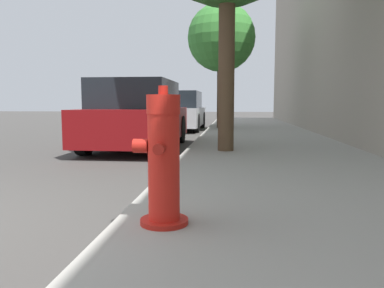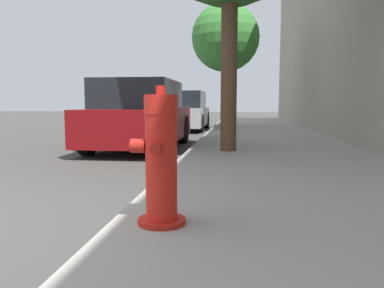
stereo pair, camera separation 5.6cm
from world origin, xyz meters
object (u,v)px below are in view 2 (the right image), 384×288
object	(u,v)px
parked_car_mid	(182,112)
street_tree_far	(225,38)
parked_car_near	(141,116)
fire_hydrant	(161,162)

from	to	relation	value
parked_car_mid	street_tree_far	xyz separation A→B (m)	(1.60, -0.66, 2.49)
parked_car_near	fire_hydrant	bearing A→B (deg)	-73.75
parked_car_mid	street_tree_far	size ratio (longest dim) A/B	0.93
parked_car_near	street_tree_far	size ratio (longest dim) A/B	0.92
fire_hydrant	street_tree_far	world-z (taller)	street_tree_far
street_tree_far	parked_car_mid	bearing A→B (deg)	157.48
fire_hydrant	parked_car_near	world-z (taller)	parked_car_near
parked_car_near	street_tree_far	distance (m)	5.81
fire_hydrant	street_tree_far	size ratio (longest dim) A/B	0.23
fire_hydrant	street_tree_far	xyz separation A→B (m)	(0.07, 10.40, 2.58)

